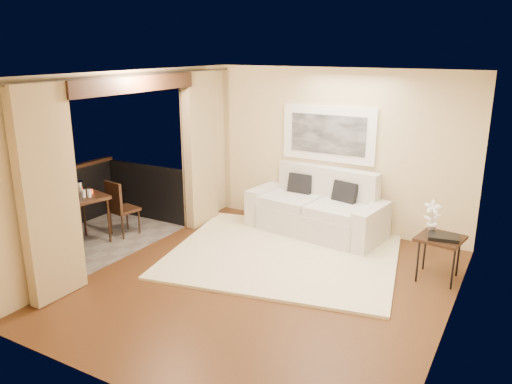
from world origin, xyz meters
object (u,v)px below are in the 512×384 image
Objects in this scene: bistro_table at (81,201)px; sofa at (318,211)px; balcony_chair_near at (62,225)px; ice_bucket at (78,188)px; orchid at (432,216)px; side_table at (440,241)px; balcony_chair_far at (119,205)px.

sofa is at bearing 37.49° from bistro_table.
balcony_chair_near reaches higher than bistro_table.
sofa is 3.87m from ice_bucket.
ice_bucket is (-0.11, 0.06, 0.18)m from bistro_table.
sofa is at bearing 160.32° from orchid.
balcony_chair_near is at bearing -155.26° from side_table.
orchid reaches higher than balcony_chair_far.
side_table is 0.68× the size of balcony_chair_far.
sofa reaches higher than balcony_chair_far.
balcony_chair_far is 1.27m from balcony_chair_near.
balcony_chair_near reaches higher than balcony_chair_far.
side_table is 0.61× the size of balcony_chair_near.
sofa is 2.25m from side_table.
balcony_chair_near is 0.94m from ice_bucket.
balcony_chair_near is at bearing 107.10° from balcony_chair_far.
balcony_chair_far is (-4.71, -1.04, -0.28)m from orchid.
orchid is 2.20× the size of ice_bucket.
balcony_chair_near is (-2.62, -2.99, 0.23)m from sofa.
ice_bucket is (-5.19, -1.42, 0.36)m from side_table.
orchid is 5.19m from bistro_table.
orchid is 0.47× the size of balcony_chair_far.
sofa is 3.98m from balcony_chair_near.
sofa is 2.86× the size of bistro_table.
orchid is at bearing -157.54° from balcony_chair_far.
balcony_chair_far is at bearing -167.50° from orchid.
side_table is 5.30m from bistro_table.
side_table is 5.18m from balcony_chair_near.
sofa is 2.26× the size of balcony_chair_near.
sofa is at bearing 158.41° from side_table.
bistro_table is (-3.00, -2.30, 0.34)m from sofa.
orchid is 0.54× the size of bistro_table.
ice_bucket reaches higher than balcony_chair_far.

